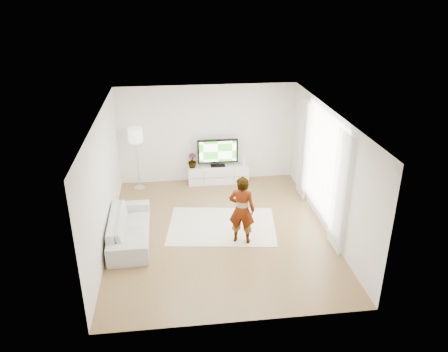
{
  "coord_description": "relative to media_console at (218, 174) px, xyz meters",
  "views": [
    {
      "loc": [
        -0.96,
        -8.75,
        5.32
      ],
      "look_at": [
        0.16,
        0.4,
        1.23
      ],
      "focal_mm": 35.0,
      "sensor_mm": 36.0,
      "label": 1
    }
  ],
  "objects": [
    {
      "name": "wall_front",
      "position": [
        -0.28,
        -5.76,
        1.16
      ],
      "size": [
        5.0,
        0.02,
        2.8
      ],
      "primitive_type": "cube",
      "color": "white",
      "rests_on": "floor"
    },
    {
      "name": "window",
      "position": [
        2.2,
        -2.46,
        1.21
      ],
      "size": [
        0.01,
        2.6,
        2.5
      ],
      "primitive_type": "cube",
      "color": "white",
      "rests_on": "wall_right"
    },
    {
      "name": "wall_back",
      "position": [
        -0.28,
        0.24,
        1.16
      ],
      "size": [
        5.0,
        0.02,
        2.8
      ],
      "primitive_type": "cube",
      "color": "white",
      "rests_on": "floor"
    },
    {
      "name": "curtain_far",
      "position": [
        2.12,
        -1.16,
        1.11
      ],
      "size": [
        0.04,
        0.7,
        2.6
      ],
      "primitive_type": "cube",
      "color": "white",
      "rests_on": "floor"
    },
    {
      "name": "potted_plant",
      "position": [
        -0.74,
        0.0,
        0.46
      ],
      "size": [
        0.29,
        0.29,
        0.43
      ],
      "primitive_type": "imported",
      "rotation": [
        0.0,
        0.0,
        0.23
      ],
      "color": "#3F7238",
      "rests_on": "media_console"
    },
    {
      "name": "floor",
      "position": [
        -0.28,
        -2.76,
        -0.24
      ],
      "size": [
        6.0,
        6.0,
        0.0
      ],
      "primitive_type": "plane",
      "color": "olive",
      "rests_on": "ground"
    },
    {
      "name": "wall_right",
      "position": [
        2.22,
        -2.76,
        1.16
      ],
      "size": [
        0.02,
        6.0,
        2.8
      ],
      "primitive_type": "cube",
      "color": "white",
      "rests_on": "floor"
    },
    {
      "name": "wall_left",
      "position": [
        -2.78,
        -2.76,
        1.16
      ],
      "size": [
        0.02,
        6.0,
        2.8
      ],
      "primitive_type": "cube",
      "color": "white",
      "rests_on": "floor"
    },
    {
      "name": "sofa",
      "position": [
        -2.3,
        -2.89,
        0.08
      ],
      "size": [
        0.9,
        2.2,
        0.64
      ],
      "primitive_type": "imported",
      "rotation": [
        0.0,
        0.0,
        1.59
      ],
      "color": "silver",
      "rests_on": "floor"
    },
    {
      "name": "television",
      "position": [
        0.0,
        0.03,
        0.68
      ],
      "size": [
        1.16,
        0.23,
        0.81
      ],
      "color": "black",
      "rests_on": "media_console"
    },
    {
      "name": "rug",
      "position": [
        -0.19,
        -2.53,
        -0.24
      ],
      "size": [
        2.73,
        2.13,
        0.01
      ],
      "primitive_type": "cube",
      "rotation": [
        0.0,
        0.0,
        -0.14
      ],
      "color": "beige",
      "rests_on": "floor"
    },
    {
      "name": "player",
      "position": [
        0.17,
        -3.26,
        0.56
      ],
      "size": [
        0.67,
        0.55,
        1.58
      ],
      "primitive_type": "imported",
      "rotation": [
        0.0,
        0.0,
        2.81
      ],
      "color": "#334772",
      "rests_on": "rug"
    },
    {
      "name": "ceiling",
      "position": [
        -0.28,
        -2.76,
        2.56
      ],
      "size": [
        6.0,
        6.0,
        0.0
      ],
      "primitive_type": "plane",
      "color": "white",
      "rests_on": "wall_back"
    },
    {
      "name": "floor_lamp",
      "position": [
        -2.25,
        -0.15,
        1.25
      ],
      "size": [
        0.39,
        0.39,
        1.76
      ],
      "color": "silver",
      "rests_on": "floor"
    },
    {
      "name": "media_console",
      "position": [
        0.0,
        0.0,
        0.0
      ],
      "size": [
        1.73,
        0.49,
        0.49
      ],
      "color": "white",
      "rests_on": "floor"
    },
    {
      "name": "curtain_near",
      "position": [
        2.12,
        -3.76,
        1.11
      ],
      "size": [
        0.04,
        0.7,
        2.6
      ],
      "primitive_type": "cube",
      "color": "white",
      "rests_on": "floor"
    },
    {
      "name": "game_console",
      "position": [
        0.76,
        -0.0,
        0.35
      ],
      "size": [
        0.07,
        0.16,
        0.22
      ],
      "rotation": [
        0.0,
        0.0,
        -0.14
      ],
      "color": "white",
      "rests_on": "media_console"
    }
  ]
}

